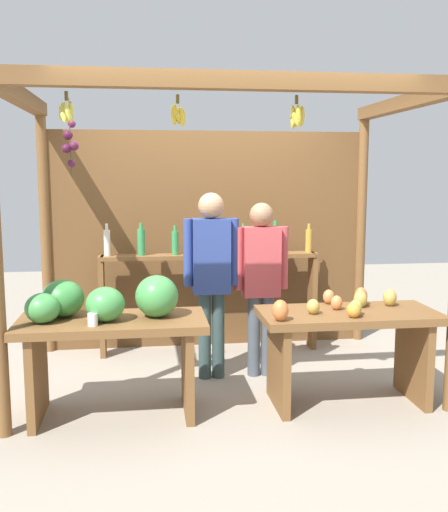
% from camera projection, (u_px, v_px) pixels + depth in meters
% --- Properties ---
extents(ground_plane, '(12.00, 12.00, 0.00)m').
position_uv_depth(ground_plane, '(221.00, 376.00, 5.18)').
color(ground_plane, gray).
rests_on(ground_plane, ground).
extents(market_stall, '(3.39, 2.07, 2.47)m').
position_uv_depth(market_stall, '(214.00, 213.00, 5.44)').
color(market_stall, brown).
rests_on(market_stall, ground).
extents(fruit_counter_left, '(1.37, 0.64, 1.05)m').
position_uv_depth(fruit_counter_left, '(108.00, 324.00, 4.25)').
color(fruit_counter_left, brown).
rests_on(fruit_counter_left, ground).
extents(fruit_counter_right, '(1.37, 0.64, 0.89)m').
position_uv_depth(fruit_counter_right, '(347.00, 333.00, 4.50)').
color(fruit_counter_right, brown).
rests_on(fruit_counter_right, ground).
extents(bottle_shelf_unit, '(2.17, 0.22, 1.35)m').
position_uv_depth(bottle_shelf_unit, '(210.00, 273.00, 5.78)').
color(bottle_shelf_unit, brown).
rests_on(bottle_shelf_unit, ground).
extents(vendor_man, '(0.48, 0.22, 1.63)m').
position_uv_depth(vendor_man, '(211.00, 268.00, 5.01)').
color(vendor_man, '#314747').
rests_on(vendor_man, ground).
extents(vendor_woman, '(0.48, 0.21, 1.54)m').
position_uv_depth(vendor_woman, '(261.00, 274.00, 5.08)').
color(vendor_woman, '#47515C').
rests_on(vendor_woman, ground).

